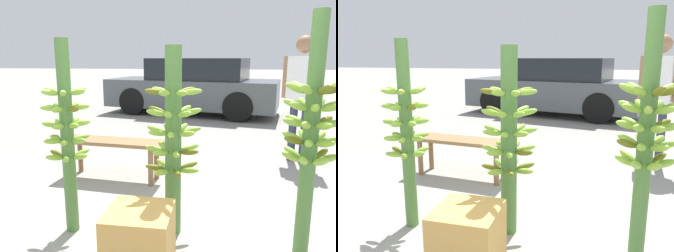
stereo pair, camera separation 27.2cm
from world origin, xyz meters
TOP-DOWN VIEW (x-y plane):
  - banana_stalk_left at (-0.87, 0.34)m, footprint 0.37×0.37m
  - banana_stalk_center at (-0.03, 0.44)m, footprint 0.45×0.45m
  - banana_stalk_right at (0.93, 0.24)m, footprint 0.40×0.40m
  - vendor_person at (1.40, 2.57)m, footprint 0.50×0.39m
  - market_bench at (-0.90, 1.54)m, footprint 1.24×0.44m
  - parked_car at (-0.34, 6.38)m, footprint 4.50×2.56m
  - produce_crate at (-0.19, -0.09)m, footprint 0.43×0.43m

SIDE VIEW (x-z plane):
  - produce_crate at x=-0.19m, z-range 0.00..0.43m
  - market_bench at x=-0.90m, z-range 0.15..0.62m
  - parked_car at x=-0.34m, z-range -0.02..1.39m
  - banana_stalk_center at x=-0.03m, z-range 0.03..1.54m
  - banana_stalk_left at x=-0.87m, z-range 0.04..1.60m
  - banana_stalk_right at x=0.93m, z-range 0.05..1.77m
  - vendor_person at x=1.40m, z-range 0.19..1.89m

